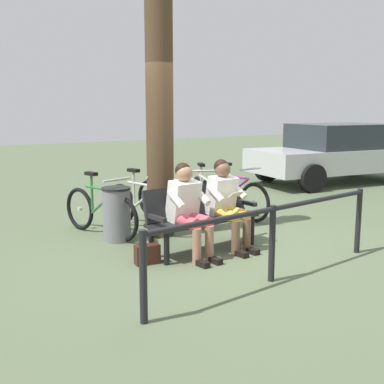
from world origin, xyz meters
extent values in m
plane|color=#566647|center=(0.00, 0.00, 0.00)|extent=(40.00, 40.00, 0.00)
cube|color=black|center=(0.28, -0.09, 0.42)|extent=(1.64, 0.61, 0.05)
cube|color=black|center=(0.31, -0.28, 0.66)|extent=(1.61, 0.31, 0.42)
cube|color=black|center=(-0.47, -0.17, 0.56)|extent=(0.10, 0.40, 0.05)
cube|color=black|center=(1.04, -0.01, 0.56)|extent=(0.10, 0.40, 0.05)
cylinder|color=black|center=(-0.45, 0.00, 0.20)|extent=(0.07, 0.07, 0.40)
cylinder|color=black|center=(0.98, 0.15, 0.20)|extent=(0.07, 0.07, 0.40)
cylinder|color=black|center=(-0.41, -0.34, 0.20)|extent=(0.07, 0.07, 0.40)
cylinder|color=black|center=(1.02, -0.19, 0.20)|extent=(0.07, 0.07, 0.40)
cube|color=white|center=(-0.03, -0.15, 0.71)|extent=(0.41, 0.35, 0.55)
sphere|color=brown|center=(-0.03, -0.13, 1.06)|extent=(0.21, 0.21, 0.21)
sphere|color=black|center=(-0.03, -0.16, 1.10)|extent=(0.20, 0.20, 0.20)
cylinder|color=gold|center=(-0.15, 0.04, 0.49)|extent=(0.19, 0.41, 0.15)
cylinder|color=brown|center=(-0.17, 0.24, 0.23)|extent=(0.11, 0.11, 0.45)
cube|color=black|center=(-0.18, 0.34, 0.04)|extent=(0.11, 0.23, 0.07)
cylinder|color=white|center=(-0.24, -0.05, 0.77)|extent=(0.12, 0.31, 0.23)
cylinder|color=gold|center=(0.05, 0.06, 0.49)|extent=(0.19, 0.41, 0.15)
cylinder|color=brown|center=(0.03, 0.26, 0.23)|extent=(0.11, 0.11, 0.45)
cube|color=black|center=(0.02, 0.36, 0.04)|extent=(0.11, 0.23, 0.07)
cylinder|color=white|center=(0.16, -0.01, 0.77)|extent=(0.12, 0.31, 0.23)
cube|color=silver|center=(-0.06, 0.15, 0.77)|extent=(0.21, 0.14, 0.09)
cube|color=white|center=(0.61, -0.08, 0.71)|extent=(0.41, 0.35, 0.55)
sphere|color=#A87554|center=(0.61, -0.06, 1.06)|extent=(0.21, 0.21, 0.21)
sphere|color=black|center=(0.61, -0.09, 1.10)|extent=(0.20, 0.20, 0.20)
cylinder|color=#D84C59|center=(0.49, 0.11, 0.49)|extent=(0.19, 0.41, 0.15)
cylinder|color=#A87554|center=(0.47, 0.31, 0.23)|extent=(0.11, 0.11, 0.45)
cube|color=black|center=(0.45, 0.41, 0.04)|extent=(0.11, 0.23, 0.07)
cylinder|color=white|center=(0.40, 0.02, 0.77)|extent=(0.12, 0.31, 0.23)
cylinder|color=#D84C59|center=(0.69, 0.13, 0.49)|extent=(0.19, 0.41, 0.15)
cylinder|color=#A87554|center=(0.66, 0.33, 0.23)|extent=(0.11, 0.11, 0.45)
cube|color=black|center=(0.65, 0.43, 0.04)|extent=(0.11, 0.23, 0.07)
cylinder|color=white|center=(0.79, 0.06, 0.77)|extent=(0.12, 0.31, 0.23)
cube|color=#3F1E14|center=(1.17, 0.00, 0.12)|extent=(0.31, 0.17, 0.24)
cylinder|color=#4C3823|center=(0.38, -1.12, 2.02)|extent=(0.40, 0.40, 4.04)
cylinder|color=slate|center=(1.06, -1.17, 0.37)|extent=(0.39, 0.39, 0.74)
cylinder|color=black|center=(1.06, -1.17, 0.76)|extent=(0.41, 0.41, 0.03)
torus|color=black|center=(-1.32, -1.02, 0.33)|extent=(0.16, 0.66, 0.66)
cylinder|color=silver|center=(-1.32, -1.02, 0.33)|extent=(0.06, 0.07, 0.06)
torus|color=black|center=(-1.17, -2.03, 0.33)|extent=(0.16, 0.66, 0.66)
cylinder|color=silver|center=(-1.17, -2.03, 0.33)|extent=(0.06, 0.07, 0.06)
cylinder|color=#8C268C|center=(-1.24, -1.52, 0.71)|extent=(0.13, 0.63, 0.04)
cylinder|color=#8C268C|center=(-1.26, -1.45, 0.51)|extent=(0.13, 0.60, 0.43)
cylinder|color=#8C268C|center=(-1.22, -1.71, 0.63)|extent=(0.04, 0.04, 0.55)
cube|color=black|center=(-1.22, -1.71, 0.91)|extent=(0.12, 0.23, 0.05)
cylinder|color=#B2B2B7|center=(-1.30, -1.12, 0.88)|extent=(0.48, 0.10, 0.03)
torus|color=black|center=(-0.55, -1.18, 0.33)|extent=(0.29, 0.64, 0.66)
cylinder|color=silver|center=(-0.55, -1.18, 0.33)|extent=(0.07, 0.07, 0.06)
torus|color=black|center=(-0.91, -2.14, 0.33)|extent=(0.29, 0.64, 0.66)
cylinder|color=silver|center=(-0.91, -2.14, 0.33)|extent=(0.07, 0.07, 0.06)
cylinder|color=silver|center=(-0.73, -1.66, 0.71)|extent=(0.26, 0.61, 0.04)
cylinder|color=silver|center=(-0.70, -1.59, 0.51)|extent=(0.25, 0.57, 0.43)
cylinder|color=silver|center=(-0.79, -1.83, 0.63)|extent=(0.04, 0.04, 0.55)
cube|color=black|center=(-0.79, -1.83, 0.91)|extent=(0.16, 0.24, 0.05)
cylinder|color=#B2B2B7|center=(-0.58, -1.28, 0.88)|extent=(0.46, 0.20, 0.03)
torus|color=black|center=(-0.28, -1.26, 0.33)|extent=(0.22, 0.65, 0.66)
cylinder|color=silver|center=(-0.28, -1.26, 0.33)|extent=(0.06, 0.07, 0.06)
torus|color=black|center=(-0.03, -2.25, 0.33)|extent=(0.22, 0.65, 0.66)
cylinder|color=silver|center=(-0.03, -2.25, 0.33)|extent=(0.06, 0.07, 0.06)
cylinder|color=silver|center=(-0.16, -1.76, 0.71)|extent=(0.20, 0.62, 0.04)
cylinder|color=silver|center=(-0.18, -1.68, 0.51)|extent=(0.19, 0.59, 0.43)
cylinder|color=silver|center=(-0.11, -1.94, 0.63)|extent=(0.04, 0.04, 0.55)
cube|color=black|center=(-0.11, -1.94, 0.91)|extent=(0.14, 0.24, 0.05)
cylinder|color=#B2B2B7|center=(-0.26, -1.36, 0.88)|extent=(0.47, 0.15, 0.03)
torus|color=black|center=(0.34, -1.09, 0.33)|extent=(0.22, 0.65, 0.66)
cylinder|color=silver|center=(0.34, -1.09, 0.33)|extent=(0.06, 0.07, 0.06)
torus|color=black|center=(0.60, -2.08, 0.33)|extent=(0.22, 0.65, 0.66)
cylinder|color=silver|center=(0.60, -2.08, 0.33)|extent=(0.06, 0.07, 0.06)
cylinder|color=silver|center=(0.47, -1.58, 0.71)|extent=(0.20, 0.62, 0.04)
cylinder|color=silver|center=(0.45, -1.51, 0.51)|extent=(0.19, 0.59, 0.43)
cylinder|color=silver|center=(0.52, -1.76, 0.63)|extent=(0.04, 0.04, 0.55)
cube|color=black|center=(0.52, -1.76, 0.91)|extent=(0.14, 0.24, 0.05)
cylinder|color=#B2B2B7|center=(0.37, -1.19, 0.88)|extent=(0.47, 0.15, 0.03)
torus|color=black|center=(1.02, -1.08, 0.33)|extent=(0.24, 0.65, 0.66)
cylinder|color=silver|center=(1.02, -1.08, 0.33)|extent=(0.06, 0.07, 0.06)
torus|color=black|center=(1.31, -2.05, 0.33)|extent=(0.24, 0.65, 0.66)
cylinder|color=silver|center=(1.31, -2.05, 0.33)|extent=(0.06, 0.07, 0.06)
cylinder|color=#337238|center=(1.16, -1.56, 0.71)|extent=(0.22, 0.62, 0.04)
cylinder|color=#337238|center=(1.14, -1.49, 0.51)|extent=(0.21, 0.58, 0.43)
cylinder|color=#337238|center=(1.22, -1.74, 0.63)|extent=(0.04, 0.04, 0.55)
cube|color=black|center=(1.22, -1.74, 0.91)|extent=(0.15, 0.24, 0.05)
cylinder|color=#B2B2B7|center=(1.05, -1.17, 0.88)|extent=(0.47, 0.17, 0.03)
cylinder|color=black|center=(-1.39, 1.03, 0.42)|extent=(0.07, 0.07, 0.85)
cylinder|color=black|center=(0.27, 1.24, 0.42)|extent=(0.07, 0.07, 0.85)
cylinder|color=black|center=(1.93, 1.46, 0.42)|extent=(0.07, 0.07, 0.85)
cylinder|color=black|center=(0.27, 1.24, 0.81)|extent=(3.32, 0.49, 0.06)
cube|color=silver|center=(-5.66, -3.28, 0.59)|extent=(4.38, 2.28, 0.55)
cube|color=#262D33|center=(-5.85, -3.26, 1.17)|extent=(2.49, 1.92, 0.60)
cylinder|color=black|center=(-4.19, -2.55, 0.32)|extent=(0.66, 0.29, 0.64)
cylinder|color=black|center=(-4.41, -4.34, 0.32)|extent=(0.66, 0.29, 0.64)
cylinder|color=black|center=(-7.12, -4.02, 0.32)|extent=(0.66, 0.29, 0.64)
camera|label=1|loc=(3.69, 5.12, 1.90)|focal=45.37mm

